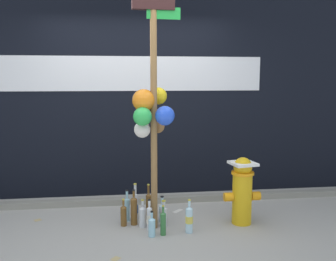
{
  "coord_description": "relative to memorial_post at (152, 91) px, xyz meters",
  "views": [
    {
      "loc": [
        -0.18,
        -3.72,
        1.65
      ],
      "look_at": [
        0.31,
        0.22,
        1.09
      ],
      "focal_mm": 39.88,
      "sensor_mm": 36.0,
      "label": 1
    }
  ],
  "objects": [
    {
      "name": "ground_plane",
      "position": [
        -0.14,
        -0.23,
        -1.51
      ],
      "size": [
        14.0,
        14.0,
        0.0
      ],
      "primitive_type": "plane",
      "color": "#9E9B93"
    },
    {
      "name": "building_wall",
      "position": [
        -0.14,
        1.32,
        0.28
      ],
      "size": [
        10.0,
        0.21,
        3.59
      ],
      "color": "black",
      "rests_on": "ground_plane"
    },
    {
      "name": "curb_strip",
      "position": [
        -0.14,
        0.82,
        -1.47
      ],
      "size": [
        8.0,
        0.12,
        0.08
      ],
      "primitive_type": "cube",
      "color": "gray",
      "rests_on": "ground_plane"
    },
    {
      "name": "memorial_post",
      "position": [
        0.0,
        0.0,
        0.0
      ],
      "size": [
        0.51,
        0.49,
        2.7
      ],
      "color": "olive",
      "rests_on": "ground_plane"
    },
    {
      "name": "fire_hydrant",
      "position": [
        1.02,
        -0.0,
        -1.11
      ],
      "size": [
        0.42,
        0.31,
        0.77
      ],
      "color": "gold",
      "rests_on": "ground_plane"
    },
    {
      "name": "bottle_0",
      "position": [
        -0.18,
        0.27,
        -1.35
      ],
      "size": [
        0.06,
        0.06,
        0.43
      ],
      "color": "silver",
      "rests_on": "ground_plane"
    },
    {
      "name": "bottle_1",
      "position": [
        -0.2,
        0.1,
        -1.34
      ],
      "size": [
        0.08,
        0.08,
        0.41
      ],
      "color": "brown",
      "rests_on": "ground_plane"
    },
    {
      "name": "bottle_2",
      "position": [
        0.13,
        0.0,
        -1.38
      ],
      "size": [
        0.08,
        0.08,
        0.3
      ],
      "color": "silver",
      "rests_on": "ground_plane"
    },
    {
      "name": "bottle_3",
      "position": [
        0.13,
        0.15,
        -1.39
      ],
      "size": [
        0.07,
        0.07,
        0.31
      ],
      "color": "#B2DBEA",
      "rests_on": "ground_plane"
    },
    {
      "name": "bottle_4",
      "position": [
        -0.27,
        0.22,
        -1.35
      ],
      "size": [
        0.06,
        0.06,
        0.37
      ],
      "color": "#93CCE0",
      "rests_on": "ground_plane"
    },
    {
      "name": "bottle_5",
      "position": [
        -0.02,
        0.24,
        -1.34
      ],
      "size": [
        0.06,
        0.06,
        0.43
      ],
      "color": "brown",
      "rests_on": "ground_plane"
    },
    {
      "name": "bottle_6",
      "position": [
        0.38,
        -0.19,
        -1.36
      ],
      "size": [
        0.08,
        0.08,
        0.37
      ],
      "color": "#B2DBEA",
      "rests_on": "ground_plane"
    },
    {
      "name": "bottle_7",
      "position": [
        -0.1,
        0.02,
        -1.38
      ],
      "size": [
        0.08,
        0.08,
        0.32
      ],
      "color": "silver",
      "rests_on": "ground_plane"
    },
    {
      "name": "bottle_8",
      "position": [
        0.1,
        -0.22,
        -1.37
      ],
      "size": [
        0.06,
        0.06,
        0.32
      ],
      "color": "#337038",
      "rests_on": "ground_plane"
    },
    {
      "name": "bottle_9",
      "position": [
        -0.32,
        0.08,
        -1.38
      ],
      "size": [
        0.07,
        0.07,
        0.31
      ],
      "color": "brown",
      "rests_on": "ground_plane"
    },
    {
      "name": "bottle_10",
      "position": [
        -0.02,
        -0.24,
        -1.4
      ],
      "size": [
        0.07,
        0.07,
        0.28
      ],
      "color": "#93CCE0",
      "rests_on": "ground_plane"
    },
    {
      "name": "bottle_11",
      "position": [
        -0.04,
        -0.07,
        -1.37
      ],
      "size": [
        0.06,
        0.06,
        0.35
      ],
      "color": "silver",
      "rests_on": "ground_plane"
    },
    {
      "name": "litter_0",
      "position": [
        0.36,
        0.47,
        -1.51
      ],
      "size": [
        0.15,
        0.15,
        0.01
      ],
      "primitive_type": "cube",
      "rotation": [
        0.0,
        0.0,
        0.78
      ],
      "color": "silver",
      "rests_on": "ground_plane"
    },
    {
      "name": "litter_1",
      "position": [
        -0.4,
        -0.69,
        -1.51
      ],
      "size": [
        0.1,
        0.11,
        0.01
      ],
      "primitive_type": "cube",
      "rotation": [
        0.0,
        0.0,
        0.87
      ],
      "color": "tan",
      "rests_on": "ground_plane"
    },
    {
      "name": "litter_2",
      "position": [
        1.09,
        0.98,
        -1.51
      ],
      "size": [
        0.12,
        0.13,
        0.01
      ],
      "primitive_type": "cube",
      "rotation": [
        0.0,
        0.0,
        2.12
      ],
      "color": "silver",
      "rests_on": "ground_plane"
    },
    {
      "name": "litter_3",
      "position": [
        -1.31,
        0.37,
        -1.51
      ],
      "size": [
        0.1,
        0.1,
        0.01
      ],
      "primitive_type": "cube",
      "rotation": [
        0.0,
        0.0,
        0.56
      ],
      "color": "tan",
      "rests_on": "ground_plane"
    }
  ]
}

